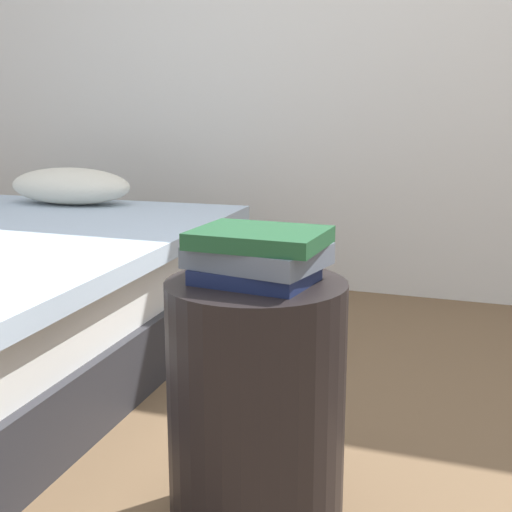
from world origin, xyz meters
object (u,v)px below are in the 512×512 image
(book_navy, at_px, (254,275))
(book_forest, at_px, (260,238))
(side_table, at_px, (256,405))
(book_slate, at_px, (256,255))

(book_navy, distance_m, book_forest, 0.08)
(book_navy, bearing_deg, book_forest, 57.94)
(side_table, xyz_separation_m, book_slate, (-0.00, 0.01, 0.32))
(book_navy, distance_m, book_slate, 0.04)
(side_table, relative_size, book_slate, 2.15)
(book_slate, bearing_deg, book_forest, -20.64)
(side_table, relative_size, book_forest, 2.09)
(side_table, relative_size, book_navy, 2.39)
(side_table, bearing_deg, book_navy, -113.21)
(book_slate, relative_size, book_forest, 0.97)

